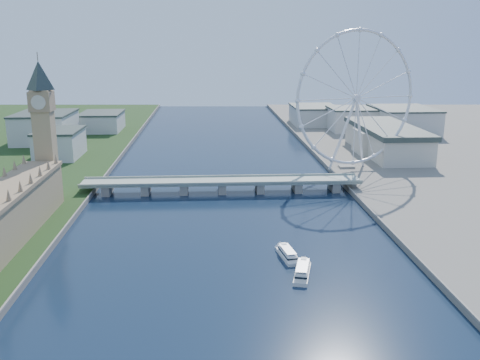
{
  "coord_description": "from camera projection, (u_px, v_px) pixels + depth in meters",
  "views": [
    {
      "loc": [
        -10.16,
        -109.94,
        115.05
      ],
      "look_at": [
        8.94,
        210.0,
        32.67
      ],
      "focal_mm": 40.0,
      "sensor_mm": 36.0,
      "label": 1
    }
  ],
  "objects": [
    {
      "name": "big_ben",
      "position": [
        43.0,
        113.0,
        380.32
      ],
      "size": [
        20.02,
        20.02,
        110.0
      ],
      "color": "tan",
      "rests_on": "ground"
    },
    {
      "name": "westminster_bridge",
      "position": [
        222.0,
        184.0,
        423.9
      ],
      "size": [
        220.0,
        22.0,
        9.5
      ],
      "color": "gray",
      "rests_on": "ground"
    },
    {
      "name": "london_eye",
      "position": [
        356.0,
        99.0,
        468.92
      ],
      "size": [
        113.6,
        39.12,
        124.3
      ],
      "color": "silver",
      "rests_on": "ground"
    },
    {
      "name": "county_hall",
      "position": [
        385.0,
        156.0,
        561.34
      ],
      "size": [
        54.0,
        144.0,
        35.0
      ],
      "primitive_type": null,
      "color": "beige",
      "rests_on": "ground"
    },
    {
      "name": "city_skyline",
      "position": [
        247.0,
        123.0,
        675.04
      ],
      "size": [
        505.0,
        280.0,
        32.0
      ],
      "color": "beige",
      "rests_on": "ground"
    },
    {
      "name": "tour_boat_near",
      "position": [
        287.0,
        258.0,
        294.39
      ],
      "size": [
        11.11,
        28.17,
        6.04
      ],
      "primitive_type": null,
      "rotation": [
        0.0,
        0.0,
        0.15
      ],
      "color": "white",
      "rests_on": "ground"
    },
    {
      "name": "tour_boat_far",
      "position": [
        302.0,
        276.0,
        271.92
      ],
      "size": [
        14.69,
        30.33,
        6.49
      ],
      "primitive_type": null,
      "rotation": [
        0.0,
        0.0,
        -0.26
      ],
      "color": "silver",
      "rests_on": "ground"
    }
  ]
}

